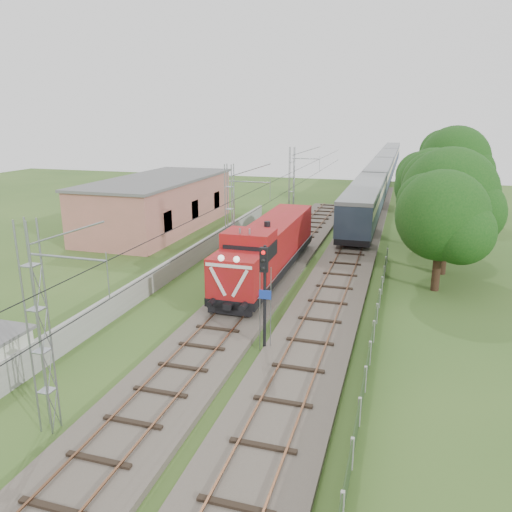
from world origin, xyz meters
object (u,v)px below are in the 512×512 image
(coach_rake, at_px, (383,167))
(relay_hut, at_px, (1,355))
(locomotive, at_px, (269,247))
(signal_post, at_px, (264,281))

(coach_rake, distance_m, relay_hut, 74.19)
(locomotive, relative_size, relay_hut, 7.44)
(locomotive, xyz_separation_m, coach_rake, (5.00, 55.80, 0.38))
(coach_rake, bearing_deg, locomotive, -95.12)
(locomotive, relative_size, signal_post, 3.16)
(signal_post, bearing_deg, coach_rake, 88.23)
(locomotive, bearing_deg, relay_hut, -113.11)
(locomotive, xyz_separation_m, signal_post, (2.92, -11.48, 1.49))
(coach_rake, relative_size, signal_post, 17.55)
(relay_hut, bearing_deg, signal_post, 29.58)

